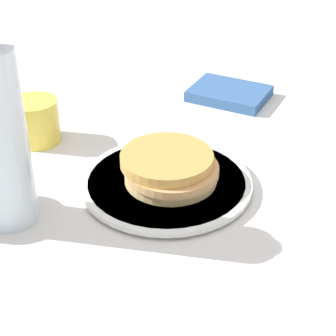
% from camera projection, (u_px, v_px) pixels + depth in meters
% --- Properties ---
extents(ground_plane, '(4.00, 4.00, 0.00)m').
position_uv_depth(ground_plane, '(165.00, 190.00, 0.82)').
color(ground_plane, silver).
extents(plate, '(0.25, 0.25, 0.01)m').
position_uv_depth(plate, '(168.00, 183.00, 0.83)').
color(plate, silver).
rests_on(plate, ground_plane).
extents(pancake_stack, '(0.15, 0.14, 0.04)m').
position_uv_depth(pancake_stack, '(169.00, 168.00, 0.81)').
color(pancake_stack, '#DBBA71').
rests_on(pancake_stack, plate).
extents(juice_glass, '(0.08, 0.08, 0.07)m').
position_uv_depth(juice_glass, '(36.00, 121.00, 0.93)').
color(juice_glass, yellow).
rests_on(juice_glass, ground_plane).
extents(napkin, '(0.17, 0.14, 0.02)m').
position_uv_depth(napkin, '(229.00, 94.00, 1.09)').
color(napkin, '#33598C').
rests_on(napkin, ground_plane).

